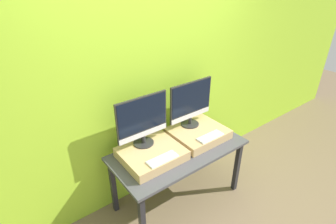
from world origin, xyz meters
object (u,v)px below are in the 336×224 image
Objects in this scene: monitor_right at (191,102)px; monitor_left at (142,120)px; keyboard_right at (210,136)px; keyboard_left at (163,159)px.

monitor_left is at bearing 180.00° from monitor_right.
monitor_left is 1.80× the size of keyboard_right.
monitor_left is 0.62m from monitor_right.
monitor_left is 0.42m from keyboard_left.
keyboard_right is at bearing -90.00° from monitor_right.
monitor_left reaches higher than keyboard_left.
monitor_left is 1.80× the size of keyboard_left.
keyboard_left is at bearing -152.24° from monitor_right.
monitor_right is at bearing 90.00° from keyboard_right.
monitor_right is at bearing 0.00° from monitor_left.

